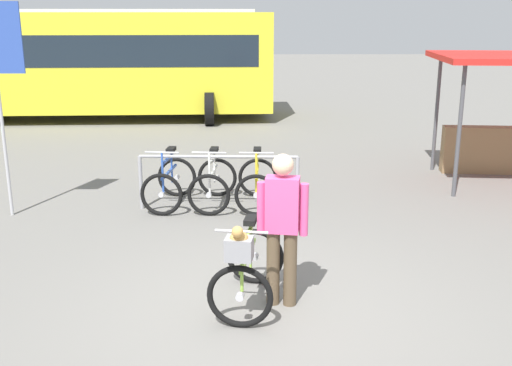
{
  "coord_description": "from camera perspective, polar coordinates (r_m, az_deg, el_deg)",
  "views": [
    {
      "loc": [
        -0.17,
        -5.69,
        3.0
      ],
      "look_at": [
        -0.1,
        1.38,
        1.0
      ],
      "focal_mm": 42.49,
      "sensor_mm": 36.0,
      "label": 1
    }
  ],
  "objects": [
    {
      "name": "featured_bicycle",
      "position": [
        6.28,
        -0.94,
        -7.83
      ],
      "size": [
        0.82,
        1.24,
        1.09
      ],
      "color": "black",
      "rests_on": "ground"
    },
    {
      "name": "racked_bike_white",
      "position": [
        9.67,
        -4.05,
        -0.04
      ],
      "size": [
        0.74,
        1.13,
        0.97
      ],
      "color": "black",
      "rests_on": "ground"
    },
    {
      "name": "ground_plane",
      "position": [
        6.44,
        1.0,
        -11.99
      ],
      "size": [
        80.0,
        80.0,
        0.0
      ],
      "primitive_type": "plane",
      "color": "slate"
    },
    {
      "name": "racked_bike_blue",
      "position": [
        9.76,
        -8.15,
        -0.02
      ],
      "size": [
        0.79,
        1.19,
        0.98
      ],
      "color": "black",
      "rests_on": "ground"
    },
    {
      "name": "bike_rack_rail",
      "position": [
        9.42,
        -3.55,
        1.23
      ],
      "size": [
        2.51,
        0.14,
        0.88
      ],
      "color": "#99999E",
      "rests_on": "ground"
    },
    {
      "name": "racked_bike_yellow",
      "position": [
        9.63,
        0.09,
        -0.07
      ],
      "size": [
        0.7,
        1.11,
        0.97
      ],
      "color": "black",
      "rests_on": "ground"
    },
    {
      "name": "bus_distant",
      "position": [
        18.19,
        -14.89,
        11.3
      ],
      "size": [
        10.1,
        3.68,
        3.08
      ],
      "color": "yellow",
      "rests_on": "ground"
    },
    {
      "name": "banner_flag",
      "position": [
        9.56,
        -22.57,
        9.99
      ],
      "size": [
        0.45,
        0.05,
        3.2
      ],
      "color": "#B2B2B7",
      "rests_on": "ground"
    },
    {
      "name": "person_with_featured_bike",
      "position": [
        6.24,
        2.48,
        -3.82
      ],
      "size": [
        0.52,
        0.25,
        1.64
      ],
      "color": "brown",
      "rests_on": "ground"
    }
  ]
}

